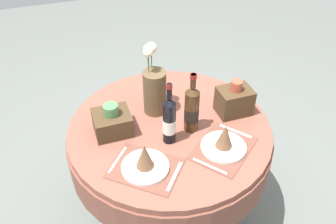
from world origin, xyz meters
name	(u,v)px	position (x,y,z in m)	size (l,w,h in m)	color
ground	(169,207)	(0.00, 0.00, 0.00)	(8.00, 8.00, 0.00)	slate
dining_table	(170,144)	(0.00, 0.00, 0.62)	(1.18, 1.18, 0.76)	brown
place_setting_left	(145,162)	(-0.22, -0.27, 0.81)	(0.43, 0.42, 0.16)	brown
place_setting_right	(224,142)	(0.21, -0.26, 0.81)	(0.43, 0.42, 0.16)	brown
flower_vase	(154,87)	(-0.04, 0.17, 0.93)	(0.13, 0.18, 0.43)	brown
wine_bottle_left	(169,120)	(-0.04, -0.11, 0.90)	(0.07, 0.07, 0.37)	black
wine_bottle_centre	(192,109)	(0.11, -0.06, 0.90)	(0.08, 0.08, 0.36)	#422814
woven_basket_side_left	(112,122)	(-0.31, 0.06, 0.83)	(0.20, 0.18, 0.18)	#47331E
woven_basket_side_right	(235,101)	(0.40, 0.00, 0.85)	(0.19, 0.15, 0.22)	#47331E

